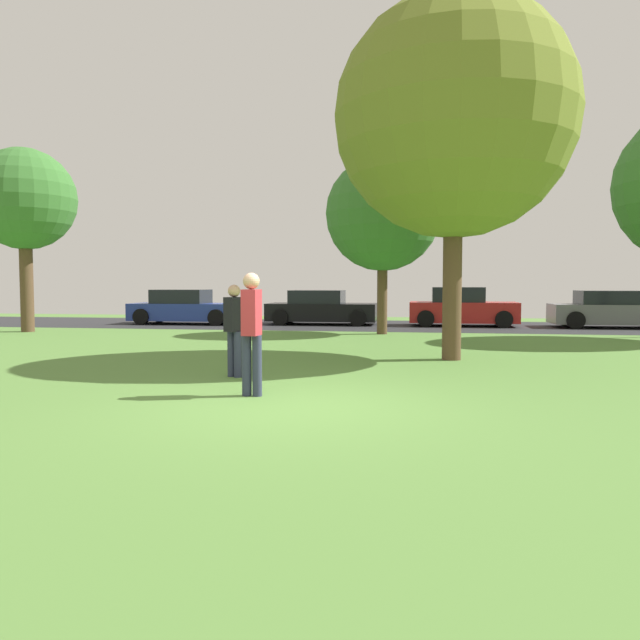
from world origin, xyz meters
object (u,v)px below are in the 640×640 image
at_px(birch_tree_lone, 383,214).
at_px(parked_car_blue, 185,308).
at_px(person_catcher, 234,326).
at_px(parked_car_grey, 614,311).
at_px(parked_car_black, 321,309).
at_px(parked_car_red, 462,308).
at_px(person_bystander, 252,327).
at_px(oak_tree_left, 454,118).
at_px(oak_tree_center, 24,200).

xyz_separation_m(birch_tree_lone, parked_car_blue, (-8.19, 3.62, -3.23)).
relative_size(person_catcher, parked_car_grey, 0.36).
relative_size(parked_car_black, parked_car_red, 1.07).
height_order(person_bystander, parked_car_grey, person_bystander).
height_order(oak_tree_left, oak_tree_center, oak_tree_left).
distance_m(person_bystander, parked_car_blue, 16.51).
height_order(birch_tree_lone, parked_car_grey, birch_tree_lone).
bearing_deg(birch_tree_lone, oak_tree_center, -174.98).
bearing_deg(birch_tree_lone, parked_car_blue, 156.13).
distance_m(parked_car_blue, parked_car_black, 5.52).
distance_m(person_catcher, parked_car_grey, 17.15).
relative_size(oak_tree_center, person_bystander, 3.42).
bearing_deg(parked_car_blue, person_catcher, -64.80).
height_order(birch_tree_lone, parked_car_red, birch_tree_lone).
bearing_deg(parked_car_black, oak_tree_left, -66.64).
relative_size(oak_tree_left, parked_car_blue, 1.74).
bearing_deg(person_bystander, oak_tree_center, 49.27).
height_order(parked_car_blue, parked_car_grey, parked_car_blue).
bearing_deg(parked_car_red, birch_tree_lone, -123.36).
bearing_deg(parked_car_red, parked_car_grey, -0.55).
distance_m(oak_tree_center, person_bystander, 15.28).
bearing_deg(birch_tree_lone, parked_car_red, 56.64).
bearing_deg(oak_tree_center, parked_car_grey, 14.49).
bearing_deg(parked_car_blue, oak_tree_left, -44.92).
xyz_separation_m(birch_tree_lone, oak_tree_center, (-11.96, -1.05, 0.57)).
distance_m(birch_tree_lone, parked_car_grey, 9.81).
bearing_deg(parked_car_grey, parked_car_black, 179.65).
relative_size(person_catcher, parked_car_red, 0.40).
bearing_deg(parked_car_black, birch_tree_lone, -57.52).
bearing_deg(parked_car_grey, person_catcher, -126.62).
bearing_deg(oak_tree_left, person_bystander, -122.45).
bearing_deg(oak_tree_left, oak_tree_center, 158.72).
relative_size(birch_tree_lone, parked_car_red, 1.42).
height_order(parked_car_red, parked_car_grey, parked_car_red).
xyz_separation_m(oak_tree_center, parked_car_blue, (3.78, 4.67, -3.80)).
relative_size(birch_tree_lone, parked_car_grey, 1.27).
xyz_separation_m(person_catcher, person_bystander, (0.80, -1.72, 0.12)).
height_order(parked_car_black, parked_car_grey, parked_car_grey).
xyz_separation_m(parked_car_red, parked_car_grey, (5.48, -0.05, -0.04)).
distance_m(birch_tree_lone, person_catcher, 10.23).
relative_size(oak_tree_center, person_catcher, 3.79).
height_order(person_catcher, parked_car_blue, person_catcher).
bearing_deg(oak_tree_center, parked_car_black, 29.76).
bearing_deg(parked_car_red, person_bystander, -104.26).
height_order(parked_car_blue, parked_car_red, parked_car_red).
bearing_deg(person_catcher, parked_car_black, -148.65).
bearing_deg(person_bystander, parked_car_black, 8.45).
bearing_deg(parked_car_blue, oak_tree_center, -128.94).
height_order(birch_tree_lone, person_bystander, birch_tree_lone).
xyz_separation_m(oak_tree_center, parked_car_black, (9.26, 5.29, -3.81)).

